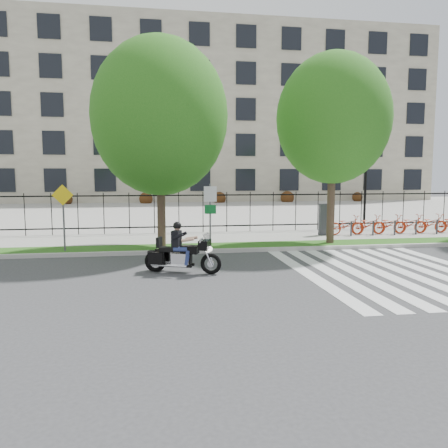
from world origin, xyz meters
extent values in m
plane|color=#353538|center=(0.00, 0.00, 0.00)|extent=(120.00, 120.00, 0.00)
cube|color=#ACA9A2|center=(0.00, 4.10, 0.07)|extent=(60.00, 0.20, 0.15)
cube|color=#255715|center=(0.00, 4.95, 0.07)|extent=(60.00, 1.50, 0.15)
cube|color=gray|center=(0.00, 7.45, 0.07)|extent=(60.00, 3.50, 0.15)
cube|color=gray|center=(0.00, 25.00, 0.05)|extent=(80.00, 34.00, 0.10)
cube|color=gray|center=(0.00, 45.00, 10.00)|extent=(60.00, 20.00, 20.00)
cylinder|color=black|center=(10.00, 12.00, 2.00)|extent=(0.14, 0.14, 4.00)
cylinder|color=black|center=(10.00, 12.00, 3.90)|extent=(0.06, 0.70, 0.70)
sphere|color=white|center=(9.65, 12.00, 4.00)|extent=(0.36, 0.36, 0.36)
sphere|color=white|center=(10.35, 12.00, 4.00)|extent=(0.36, 0.36, 0.36)
cylinder|color=#39271F|center=(-2.11, 4.95, 1.89)|extent=(0.32, 0.32, 3.49)
ellipsoid|color=#175C15|center=(-2.11, 4.95, 5.21)|extent=(5.26, 5.26, 6.05)
cylinder|color=#39271F|center=(4.92, 4.95, 2.03)|extent=(0.32, 0.32, 3.75)
ellipsoid|color=#175C15|center=(4.92, 4.95, 5.29)|extent=(4.64, 4.64, 5.34)
cube|color=#2D2D33|center=(5.48, 7.20, 0.90)|extent=(0.35, 0.25, 1.50)
imported|color=#B12B0F|center=(6.68, 7.20, 0.61)|extent=(1.77, 0.62, 0.93)
cylinder|color=#2D2D33|center=(6.68, 6.70, 0.50)|extent=(0.08, 0.08, 0.70)
imported|color=#B12B0F|center=(7.78, 7.20, 0.61)|extent=(1.77, 0.62, 0.93)
cylinder|color=#2D2D33|center=(7.78, 6.70, 0.50)|extent=(0.08, 0.08, 0.70)
imported|color=#B12B0F|center=(8.88, 7.20, 0.61)|extent=(1.77, 0.62, 0.93)
cylinder|color=#2D2D33|center=(8.88, 6.70, 0.50)|extent=(0.08, 0.08, 0.70)
imported|color=#B12B0F|center=(9.98, 7.20, 0.61)|extent=(1.77, 0.62, 0.93)
cylinder|color=#2D2D33|center=(9.98, 6.70, 0.50)|extent=(0.08, 0.08, 0.70)
imported|color=#B12B0F|center=(11.08, 7.20, 0.61)|extent=(1.77, 0.62, 0.93)
cylinder|color=#2D2D33|center=(11.08, 6.70, 0.50)|extent=(0.08, 0.08, 0.70)
cylinder|color=#59595B|center=(-0.21, 4.60, 1.40)|extent=(0.07, 0.07, 2.50)
cube|color=white|center=(-0.21, 4.56, 2.25)|extent=(0.50, 0.03, 0.60)
cube|color=#0C6626|center=(-0.21, 4.56, 1.65)|extent=(0.45, 0.03, 0.35)
cylinder|color=#59595B|center=(-5.73, 4.60, 1.35)|extent=(0.07, 0.07, 2.40)
cube|color=yellow|center=(-5.73, 4.56, 2.25)|extent=(0.78, 0.03, 0.78)
torus|color=black|center=(-0.71, 0.48, 0.32)|extent=(0.65, 0.35, 0.65)
torus|color=black|center=(-2.37, 1.14, 0.32)|extent=(0.69, 0.38, 0.69)
cube|color=black|center=(-0.89, 0.55, 0.89)|extent=(0.45, 0.58, 0.28)
cube|color=#26262B|center=(-0.83, 0.53, 1.11)|extent=(0.30, 0.49, 0.29)
cube|color=silver|center=(-1.59, 0.83, 0.42)|extent=(0.64, 0.51, 0.38)
cube|color=black|center=(-1.32, 0.73, 0.73)|extent=(0.60, 0.49, 0.24)
cube|color=black|center=(-1.89, 0.95, 0.71)|extent=(0.74, 0.56, 0.13)
cube|color=black|center=(-2.24, 1.09, 0.92)|extent=(0.21, 0.33, 0.32)
cube|color=black|center=(-2.35, 0.83, 0.47)|extent=(0.49, 0.31, 0.38)
cube|color=black|center=(-2.14, 1.35, 0.47)|extent=(0.49, 0.31, 0.38)
cube|color=black|center=(-1.72, 0.88, 1.05)|extent=(0.35, 0.43, 0.49)
sphere|color=tan|center=(-1.69, 0.87, 1.41)|extent=(0.22, 0.22, 0.22)
sphere|color=black|center=(-1.69, 0.87, 1.45)|extent=(0.25, 0.25, 0.25)
camera|label=1|loc=(-2.33, -12.35, 2.96)|focal=35.00mm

